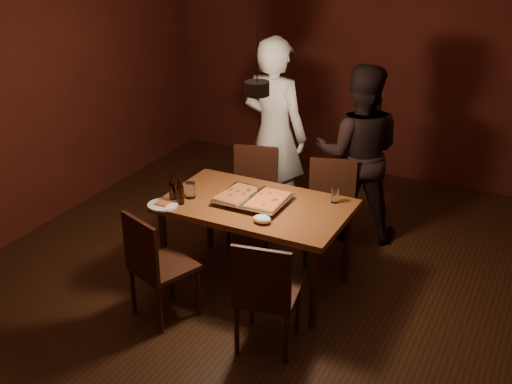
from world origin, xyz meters
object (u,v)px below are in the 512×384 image
at_px(chair_far_left, 253,185).
at_px(chair_near_left, 154,258).
at_px(chair_near_right, 265,287).
at_px(pendant_lamp, 257,87).
at_px(pizza_tray, 253,200).
at_px(beer_bottle_b, 180,191).
at_px(diner_dark, 358,154).
at_px(chair_far_right, 331,201).
at_px(beer_bottle_a, 173,188).
at_px(diner_white, 274,134).
at_px(plate_slice, 163,205).
at_px(dining_table, 256,211).

distance_m(chair_far_left, chair_near_left, 1.54).
bearing_deg(chair_near_right, pendant_lamp, 110.94).
bearing_deg(pizza_tray, pendant_lamp, -57.81).
bearing_deg(chair_near_right, beer_bottle_b, 143.27).
bearing_deg(diner_dark, chair_near_left, 48.32).
height_order(chair_far_right, beer_bottle_a, beer_bottle_a).
height_order(pizza_tray, pendant_lamp, pendant_lamp).
bearing_deg(beer_bottle_a, diner_white, 79.06).
height_order(plate_slice, diner_white, diner_white).
distance_m(chair_far_left, plate_slice, 1.16).
height_order(chair_far_left, pizza_tray, chair_far_left).
bearing_deg(plate_slice, pendant_lamp, 16.67).
bearing_deg(dining_table, plate_slice, -149.65).
bearing_deg(beer_bottle_a, chair_near_left, -72.68).
height_order(beer_bottle_a, diner_dark, diner_dark).
height_order(pizza_tray, beer_bottle_b, beer_bottle_b).
distance_m(beer_bottle_a, plate_slice, 0.16).
xyz_separation_m(dining_table, beer_bottle_b, (-0.54, -0.28, 0.19)).
bearing_deg(chair_far_right, pendant_lamp, 57.31).
distance_m(beer_bottle_a, diner_white, 1.39).
height_order(dining_table, pendant_lamp, pendant_lamp).
bearing_deg(chair_near_left, diner_white, 107.39).
xyz_separation_m(chair_far_left, beer_bottle_b, (-0.14, -1.02, 0.33)).
relative_size(chair_near_right, diner_white, 0.26).
relative_size(chair_far_right, chair_near_left, 0.96).
relative_size(chair_far_right, pizza_tray, 0.94).
height_order(chair_far_left, beer_bottle_a, beer_bottle_a).
xyz_separation_m(chair_far_left, diner_white, (0.04, 0.36, 0.40)).
xyz_separation_m(beer_bottle_a, plate_slice, (-0.02, -0.12, -0.10)).
distance_m(chair_near_left, chair_near_right, 0.92).
distance_m(pizza_tray, diner_dark, 1.30).
height_order(dining_table, pizza_tray, pizza_tray).
bearing_deg(chair_near_left, beer_bottle_b, 119.56).
bearing_deg(plate_slice, chair_near_right, -19.90).
height_order(dining_table, chair_far_right, chair_far_right).
bearing_deg(beer_bottle_b, pizza_tray, 28.73).
distance_m(chair_near_right, diner_white, 2.09).
height_order(beer_bottle_a, plate_slice, beer_bottle_a).
distance_m(chair_far_right, diner_dark, 0.56).
distance_m(chair_near_left, diner_dark, 2.23).
bearing_deg(chair_near_right, beer_bottle_a, 144.33).
distance_m(beer_bottle_b, plate_slice, 0.18).
bearing_deg(diner_dark, plate_slice, 37.93).
bearing_deg(chair_near_right, diner_white, 103.40).
xyz_separation_m(dining_table, pizza_tray, (-0.03, 0.00, 0.10)).
height_order(beer_bottle_b, diner_dark, diner_dark).
height_order(chair_near_left, diner_dark, diner_dark).
xyz_separation_m(chair_far_right, beer_bottle_b, (-0.91, -1.02, 0.33)).
distance_m(chair_near_left, beer_bottle_b, 0.62).
xyz_separation_m(chair_near_left, pendant_lamp, (0.54, 0.64, 1.22)).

